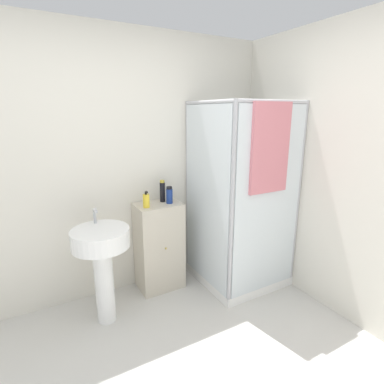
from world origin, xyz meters
The scene contains 7 objects.
wall_back centered at (0.00, 1.70, 1.25)m, with size 6.40×0.06×2.50m, color silver.
shower_enclosure centered at (1.20, 1.17, 0.55)m, with size 0.83×0.86×1.86m.
vanity_cabinet centered at (0.45, 1.50, 0.45)m, with size 0.44×0.34×0.90m.
sink centered at (-0.17, 1.24, 0.63)m, with size 0.47×0.47×0.98m.
soap_dispenser centered at (0.31, 1.46, 0.96)m, with size 0.06×0.06×0.16m.
shampoo_bottle_tall_black centered at (0.52, 1.55, 1.00)m, with size 0.05×0.05×0.22m.
shampoo_bottle_blue centered at (0.56, 1.47, 0.98)m, with size 0.06×0.06×0.17m.
Camera 1 is at (-0.62, -1.09, 1.77)m, focal length 28.00 mm.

